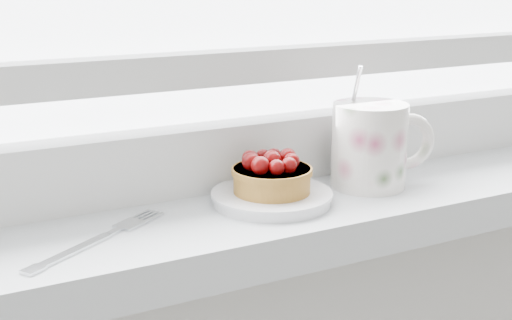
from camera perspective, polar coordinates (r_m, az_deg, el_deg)
saucer at (r=0.73m, az=1.27°, el=-3.01°), size 0.12×0.12×0.01m
raspberry_tart at (r=0.72m, az=1.25°, el=-1.16°), size 0.08×0.08×0.04m
floral_mug at (r=0.78m, az=9.26°, el=1.32°), size 0.12×0.10×0.13m
fork at (r=0.65m, az=-12.58°, el=-6.23°), size 0.15×0.10×0.00m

